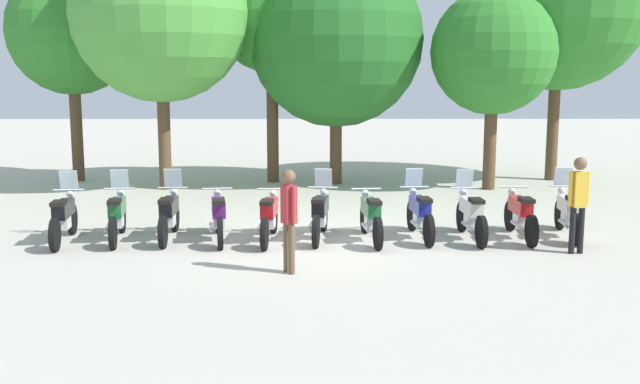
% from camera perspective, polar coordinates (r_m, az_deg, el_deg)
% --- Properties ---
extents(ground_plane, '(80.00, 80.00, 0.00)m').
position_cam_1_polar(ground_plane, '(15.00, 0.01, -3.70)').
color(ground_plane, '#BCB7A8').
extents(motorcycle_0, '(0.62, 2.19, 1.37)m').
position_cam_1_polar(motorcycle_0, '(15.55, -19.22, -1.81)').
color(motorcycle_0, black).
rests_on(motorcycle_0, ground_plane).
extents(motorcycle_1, '(0.62, 2.18, 1.37)m').
position_cam_1_polar(motorcycle_1, '(15.42, -15.41, -1.71)').
color(motorcycle_1, black).
rests_on(motorcycle_1, ground_plane).
extents(motorcycle_2, '(0.62, 2.19, 1.37)m').
position_cam_1_polar(motorcycle_2, '(15.28, -11.60, -1.67)').
color(motorcycle_2, black).
rests_on(motorcycle_2, ground_plane).
extents(motorcycle_3, '(0.63, 2.18, 0.99)m').
position_cam_1_polar(motorcycle_3, '(15.00, -7.86, -1.83)').
color(motorcycle_3, black).
rests_on(motorcycle_3, ground_plane).
extents(motorcycle_4, '(0.62, 2.19, 0.99)m').
position_cam_1_polar(motorcycle_4, '(14.83, -3.95, -1.89)').
color(motorcycle_4, black).
rests_on(motorcycle_4, ground_plane).
extents(motorcycle_5, '(0.64, 2.19, 1.37)m').
position_cam_1_polar(motorcycle_5, '(15.01, 0.02, -1.68)').
color(motorcycle_5, black).
rests_on(motorcycle_5, ground_plane).
extents(motorcycle_6, '(0.62, 2.19, 0.99)m').
position_cam_1_polar(motorcycle_6, '(14.85, 3.94, -1.87)').
color(motorcycle_6, black).
rests_on(motorcycle_6, ground_plane).
extents(motorcycle_7, '(0.62, 2.19, 1.37)m').
position_cam_1_polar(motorcycle_7, '(15.21, 7.72, -1.62)').
color(motorcycle_7, black).
rests_on(motorcycle_7, ground_plane).
extents(motorcycle_8, '(0.62, 2.19, 1.37)m').
position_cam_1_polar(motorcycle_8, '(15.27, 11.59, -1.67)').
color(motorcycle_8, black).
rests_on(motorcycle_8, ground_plane).
extents(motorcycle_9, '(0.62, 2.19, 0.99)m').
position_cam_1_polar(motorcycle_9, '(15.58, 15.23, -1.65)').
color(motorcycle_9, black).
rests_on(motorcycle_9, ground_plane).
extents(motorcycle_10, '(0.63, 2.19, 1.37)m').
position_cam_1_polar(motorcycle_10, '(16.02, 18.63, -1.47)').
color(motorcycle_10, black).
rests_on(motorcycle_10, ground_plane).
extents(person_0, '(0.41, 0.26, 1.82)m').
position_cam_1_polar(person_0, '(14.47, 19.37, -0.34)').
color(person_0, black).
rests_on(person_0, ground_plane).
extents(person_1, '(0.32, 0.38, 1.77)m').
position_cam_1_polar(person_1, '(12.33, -2.42, -1.58)').
color(person_1, brown).
rests_on(person_1, ground_plane).
extents(tree_0, '(3.88, 3.88, 6.55)m').
position_cam_1_polar(tree_0, '(24.18, -18.68, 11.67)').
color(tree_0, brown).
rests_on(tree_0, ground_plane).
extents(tree_1, '(5.05, 5.05, 7.55)m').
position_cam_1_polar(tree_1, '(21.81, -12.26, 13.37)').
color(tree_1, brown).
rests_on(tree_1, ground_plane).
extents(tree_2, '(3.55, 3.55, 6.89)m').
position_cam_1_polar(tree_2, '(22.85, -3.77, 13.53)').
color(tree_2, brown).
rests_on(tree_2, ground_plane).
extents(tree_3, '(5.20, 5.20, 6.93)m').
position_cam_1_polar(tree_3, '(22.32, 1.26, 11.70)').
color(tree_3, brown).
rests_on(tree_3, ground_plane).
extents(tree_4, '(3.57, 3.57, 5.73)m').
position_cam_1_polar(tree_4, '(21.80, 13.26, 10.47)').
color(tree_4, brown).
rests_on(tree_4, ground_plane).
extents(tree_5, '(5.52, 5.52, 8.32)m').
position_cam_1_polar(tree_5, '(24.38, 18.02, 13.93)').
color(tree_5, brown).
rests_on(tree_5, ground_plane).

